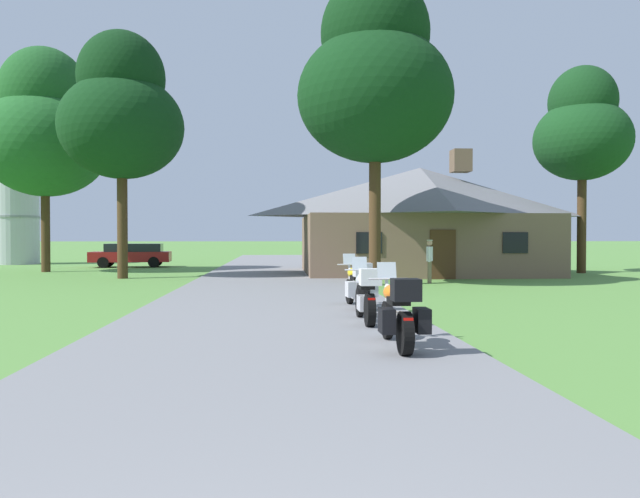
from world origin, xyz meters
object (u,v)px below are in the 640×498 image
at_px(parked_red_suv_far_left, 132,254).
at_px(tree_right_of_lodge, 582,129).
at_px(tree_left_far, 45,129).
at_px(tree_by_lodge_front, 375,78).
at_px(tree_left_near, 122,112).
at_px(metal_silo_distant, 15,211).
at_px(motorcycle_silver_second_in_row, 366,295).
at_px(motorcycle_yellow_farthest_in_row, 358,286).
at_px(bystander_white_shirt_near_lodge, 430,259).
at_px(motorcycle_orange_nearest_to_camera, 399,314).

bearing_deg(parked_red_suv_far_left, tree_right_of_lodge, -112.38).
height_order(tree_left_far, parked_red_suv_far_left, tree_left_far).
height_order(tree_by_lodge_front, parked_red_suv_far_left, tree_by_lodge_front).
height_order(tree_by_lodge_front, tree_left_far, tree_left_far).
bearing_deg(parked_red_suv_far_left, tree_left_near, -173.47).
relative_size(tree_right_of_lodge, parked_red_suv_far_left, 2.17).
bearing_deg(metal_silo_distant, tree_by_lodge_front, -42.69).
xyz_separation_m(tree_by_lodge_front, tree_left_far, (-15.49, 9.74, -0.36)).
distance_m(motorcycle_silver_second_in_row, motorcycle_yellow_farthest_in_row, 2.50).
bearing_deg(tree_left_near, tree_right_of_lodge, 6.60).
bearing_deg(tree_right_of_lodge, bystander_white_shirt_near_lodge, -146.25).
height_order(motorcycle_orange_nearest_to_camera, motorcycle_silver_second_in_row, same).
bearing_deg(metal_silo_distant, tree_left_far, -60.30).
xyz_separation_m(bystander_white_shirt_near_lodge, parked_red_suv_far_left, (-14.53, 13.87, -0.17)).
relative_size(tree_by_lodge_front, tree_left_far, 1.00).
relative_size(bystander_white_shirt_near_lodge, parked_red_suv_far_left, 0.36).
distance_m(tree_right_of_lodge, metal_silo_distant, 34.96).
height_order(motorcycle_yellow_farthest_in_row, bystander_white_shirt_near_lodge, bystander_white_shirt_near_lodge).
bearing_deg(bystander_white_shirt_near_lodge, tree_left_near, 93.08).
relative_size(bystander_white_shirt_near_lodge, tree_left_near, 0.16).
height_order(motorcycle_orange_nearest_to_camera, tree_left_far, tree_left_far).
relative_size(motorcycle_yellow_farthest_in_row, parked_red_suv_far_left, 0.44).
xyz_separation_m(tree_right_of_lodge, metal_silo_distant, (-32.47, 12.44, -3.64)).
bearing_deg(tree_by_lodge_front, bystander_white_shirt_near_lodge, 17.65).
bearing_deg(motorcycle_orange_nearest_to_camera, parked_red_suv_far_left, 110.64).
relative_size(motorcycle_orange_nearest_to_camera, motorcycle_silver_second_in_row, 1.00).
xyz_separation_m(tree_left_far, metal_silo_distant, (-5.47, 9.59, -3.81)).
distance_m(motorcycle_orange_nearest_to_camera, tree_by_lodge_front, 15.13).
height_order(metal_silo_distant, parked_red_suv_far_left, metal_silo_distant).
height_order(motorcycle_yellow_farthest_in_row, parked_red_suv_far_left, parked_red_suv_far_left).
distance_m(tree_left_far, metal_silo_distant, 11.68).
xyz_separation_m(motorcycle_silver_second_in_row, metal_silo_distant, (-19.11, 29.65, 2.89)).
distance_m(motorcycle_orange_nearest_to_camera, motorcycle_silver_second_in_row, 2.95).
distance_m(motorcycle_orange_nearest_to_camera, parked_red_suv_far_left, 29.77).
xyz_separation_m(tree_right_of_lodge, tree_by_lodge_front, (-11.51, -6.90, 0.52)).
bearing_deg(parked_red_suv_far_left, metal_silo_distant, 56.87).
height_order(bystander_white_shirt_near_lodge, metal_silo_distant, metal_silo_distant).
xyz_separation_m(motorcycle_orange_nearest_to_camera, tree_left_near, (-8.52, 17.64, 6.54)).
bearing_deg(motorcycle_silver_second_in_row, bystander_white_shirt_near_lodge, 69.61).
bearing_deg(motorcycle_orange_nearest_to_camera, motorcycle_silver_second_in_row, 91.53).
distance_m(tree_right_of_lodge, tree_by_lodge_front, 13.43).
bearing_deg(motorcycle_orange_nearest_to_camera, bystander_white_shirt_near_lodge, 73.92).
distance_m(motorcycle_silver_second_in_row, tree_left_near, 18.16).
bearing_deg(tree_left_far, tree_right_of_lodge, -6.02).
bearing_deg(tree_right_of_lodge, tree_left_far, 173.98).
bearing_deg(motorcycle_silver_second_in_row, tree_by_lodge_front, 79.85).
distance_m(motorcycle_silver_second_in_row, metal_silo_distant, 35.39).
xyz_separation_m(tree_left_near, tree_by_lodge_front, (10.29, -4.38, 0.52)).
bearing_deg(motorcycle_orange_nearest_to_camera, motorcycle_yellow_farthest_in_row, 89.02).
bearing_deg(tree_right_of_lodge, metal_silo_distant, 159.04).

